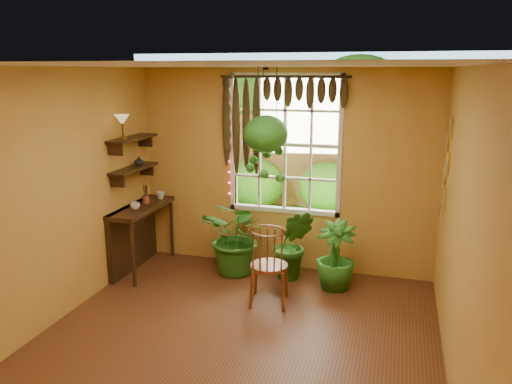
# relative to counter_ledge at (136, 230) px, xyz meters

# --- Properties ---
(floor) EXTENTS (4.50, 4.50, 0.00)m
(floor) POSITION_rel_counter_ledge_xyz_m (1.91, -1.60, -0.55)
(floor) COLOR brown
(floor) RESTS_ON ground
(ceiling) EXTENTS (4.50, 4.50, 0.00)m
(ceiling) POSITION_rel_counter_ledge_xyz_m (1.91, -1.60, 2.15)
(ceiling) COLOR white
(ceiling) RESTS_ON wall_back
(wall_back) EXTENTS (4.00, 0.00, 4.00)m
(wall_back) POSITION_rel_counter_ledge_xyz_m (1.91, 0.65, 0.80)
(wall_back) COLOR gold
(wall_back) RESTS_ON floor
(wall_left) EXTENTS (0.00, 4.50, 4.50)m
(wall_left) POSITION_rel_counter_ledge_xyz_m (-0.09, -1.60, 0.80)
(wall_left) COLOR gold
(wall_left) RESTS_ON floor
(wall_right) EXTENTS (0.00, 4.50, 4.50)m
(wall_right) POSITION_rel_counter_ledge_xyz_m (3.91, -1.60, 0.80)
(wall_right) COLOR gold
(wall_right) RESTS_ON floor
(window) EXTENTS (1.52, 0.10, 1.86)m
(window) POSITION_rel_counter_ledge_xyz_m (1.91, 0.68, 1.15)
(window) COLOR white
(window) RESTS_ON wall_back
(valance_vine) EXTENTS (1.70, 0.12, 1.10)m
(valance_vine) POSITION_rel_counter_ledge_xyz_m (1.82, 0.56, 1.73)
(valance_vine) COLOR #34200E
(valance_vine) RESTS_ON window
(string_lights) EXTENTS (0.03, 0.03, 1.54)m
(string_lights) POSITION_rel_counter_ledge_xyz_m (1.15, 0.59, 1.20)
(string_lights) COLOR #FF2633
(string_lights) RESTS_ON window
(wall_plates) EXTENTS (0.04, 0.32, 1.10)m
(wall_plates) POSITION_rel_counter_ledge_xyz_m (3.89, 0.19, 1.00)
(wall_plates) COLOR beige
(wall_plates) RESTS_ON wall_right
(counter_ledge) EXTENTS (0.40, 1.20, 0.90)m
(counter_ledge) POSITION_rel_counter_ledge_xyz_m (0.00, 0.00, 0.00)
(counter_ledge) COLOR #34200E
(counter_ledge) RESTS_ON floor
(shelf_lower) EXTENTS (0.25, 0.90, 0.04)m
(shelf_lower) POSITION_rel_counter_ledge_xyz_m (0.03, 0.00, 0.85)
(shelf_lower) COLOR #34200E
(shelf_lower) RESTS_ON wall_left
(shelf_upper) EXTENTS (0.25, 0.90, 0.04)m
(shelf_upper) POSITION_rel_counter_ledge_xyz_m (0.03, 0.00, 1.25)
(shelf_upper) COLOR #34200E
(shelf_upper) RESTS_ON wall_left
(backyard) EXTENTS (14.00, 10.00, 12.00)m
(backyard) POSITION_rel_counter_ledge_xyz_m (2.15, 5.27, 0.73)
(backyard) COLOR #2C5E1A
(backyard) RESTS_ON ground
(windsor_chair) EXTENTS (0.50, 0.52, 1.17)m
(windsor_chair) POSITION_rel_counter_ledge_xyz_m (2.02, -0.55, -0.21)
(windsor_chair) COLOR brown
(windsor_chair) RESTS_ON floor
(potted_plant_left) EXTENTS (1.11, 1.03, 1.02)m
(potted_plant_left) POSITION_rel_counter_ledge_xyz_m (1.40, 0.22, -0.04)
(potted_plant_left) COLOR #165318
(potted_plant_left) RESTS_ON floor
(potted_plant_mid) EXTENTS (0.57, 0.48, 0.94)m
(potted_plant_mid) POSITION_rel_counter_ledge_xyz_m (2.13, 0.24, -0.08)
(potted_plant_mid) COLOR #165318
(potted_plant_mid) RESTS_ON floor
(potted_plant_right) EXTENTS (0.49, 0.49, 0.87)m
(potted_plant_right) POSITION_rel_counter_ledge_xyz_m (2.70, 0.10, -0.12)
(potted_plant_right) COLOR #165318
(potted_plant_right) RESTS_ON floor
(hanging_basket) EXTENTS (0.56, 0.56, 1.43)m
(hanging_basket) POSITION_rel_counter_ledge_xyz_m (1.76, 0.27, 1.29)
(hanging_basket) COLOR black
(hanging_basket) RESTS_ON ceiling
(cup_a) EXTENTS (0.16, 0.16, 0.10)m
(cup_a) POSITION_rel_counter_ledge_xyz_m (0.13, -0.19, 0.40)
(cup_a) COLOR silver
(cup_a) RESTS_ON counter_ledge
(cup_b) EXTENTS (0.14, 0.14, 0.10)m
(cup_b) POSITION_rel_counter_ledge_xyz_m (0.19, 0.40, 0.40)
(cup_b) COLOR beige
(cup_b) RESTS_ON counter_ledge
(brush_jar) EXTENTS (0.09, 0.09, 0.32)m
(brush_jar) POSITION_rel_counter_ledge_xyz_m (0.11, 0.13, 0.47)
(brush_jar) COLOR brown
(brush_jar) RESTS_ON counter_ledge
(shelf_vase) EXTENTS (0.15, 0.15, 0.13)m
(shelf_vase) POSITION_rel_counter_ledge_xyz_m (0.04, 0.13, 0.93)
(shelf_vase) COLOR #B2AD99
(shelf_vase) RESTS_ON shelf_lower
(tiffany_lamp) EXTENTS (0.19, 0.19, 0.31)m
(tiffany_lamp) POSITION_rel_counter_ledge_xyz_m (0.05, -0.25, 1.49)
(tiffany_lamp) COLOR brown
(tiffany_lamp) RESTS_ON shelf_upper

